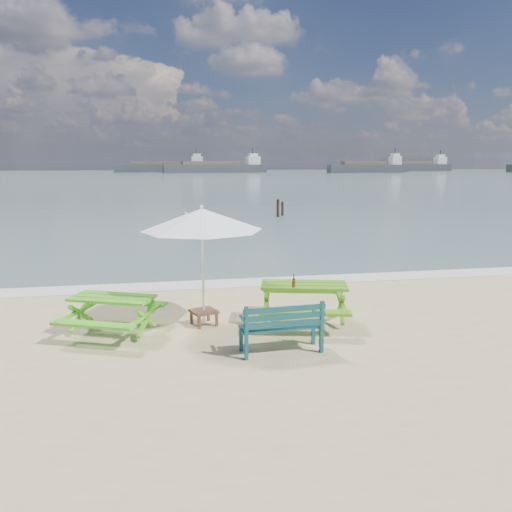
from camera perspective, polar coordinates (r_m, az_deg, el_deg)
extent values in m
plane|color=slate|center=(92.71, -9.69, 8.77)|extent=(300.00, 300.00, 0.00)
cube|color=silver|center=(12.71, -3.82, -3.15)|extent=(22.00, 0.90, 0.01)
cube|color=#49B71B|center=(9.26, -16.13, -4.61)|extent=(1.61, 1.19, 0.05)
cube|color=#49B71B|center=(9.92, -14.19, -5.14)|extent=(1.44, 0.80, 0.05)
cube|color=#49B71B|center=(8.77, -18.15, -7.46)|extent=(1.44, 0.80, 0.05)
cube|color=#49B71B|center=(9.36, -16.01, -6.76)|extent=(1.58, 1.28, 0.62)
cube|color=#509516|center=(9.53, 5.51, -3.34)|extent=(1.75, 1.13, 0.05)
cube|color=#509516|center=(10.34, 5.35, -3.94)|extent=(1.64, 0.67, 0.05)
cube|color=#509516|center=(8.88, 5.61, -6.43)|extent=(1.64, 0.67, 0.05)
cube|color=#509516|center=(9.64, 5.46, -5.67)|extent=(1.69, 1.25, 0.69)
cube|color=#104045|center=(8.19, 2.86, -8.05)|extent=(1.37, 0.49, 0.04)
cube|color=#104045|center=(7.92, 3.32, -6.94)|extent=(1.35, 0.12, 0.35)
cube|color=#104045|center=(8.26, 2.85, -9.44)|extent=(1.28, 0.54, 0.42)
cube|color=brown|center=(9.55, -5.99, -6.30)|extent=(0.58, 0.58, 0.04)
cube|color=brown|center=(9.59, -5.97, -7.12)|extent=(0.51, 0.51, 0.25)
cylinder|color=silver|center=(9.34, -6.08, -1.56)|extent=(0.04, 0.04, 2.15)
cone|color=white|center=(9.19, -6.20, 4.19)|extent=(2.88, 2.88, 0.40)
cylinder|color=#975515|center=(9.24, 4.33, -3.14)|extent=(0.06, 0.06, 0.15)
cylinder|color=#975515|center=(9.21, 4.34, -2.30)|extent=(0.03, 0.03, 0.07)
cylinder|color=#AC1326|center=(9.24, 4.33, -3.14)|extent=(0.06, 0.06, 0.06)
imported|color=tan|center=(26.10, -8.11, 3.23)|extent=(0.69, 0.54, 1.65)
cylinder|color=black|center=(27.80, 2.53, 5.28)|extent=(0.16, 0.16, 1.18)
cylinder|color=black|center=(28.49, 3.04, 5.23)|extent=(0.15, 0.15, 1.00)
cube|color=#33373C|center=(140.98, -10.70, 9.79)|extent=(25.41, 4.25, 2.20)
cube|color=silver|center=(141.19, -6.75, 10.80)|extent=(3.07, 3.03, 2.20)
cube|color=#33373C|center=(163.44, 17.33, 9.61)|extent=(24.78, 4.72, 2.20)
cube|color=silver|center=(167.73, 20.30, 10.21)|extent=(3.05, 3.09, 2.20)
cube|color=#33373C|center=(132.91, -4.67, 9.89)|extent=(27.25, 6.46, 2.20)
cube|color=silver|center=(135.25, -0.34, 10.87)|extent=(3.50, 3.28, 2.20)
cube|color=#33373C|center=(135.56, 12.52, 9.69)|extent=(20.50, 4.50, 2.20)
cube|color=silver|center=(138.56, 15.59, 10.48)|extent=(2.52, 3.06, 2.20)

